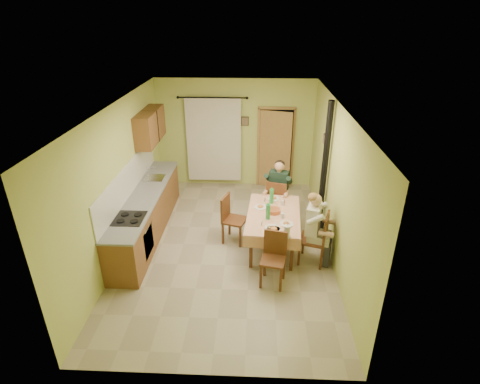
{
  "coord_description": "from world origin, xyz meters",
  "views": [
    {
      "loc": [
        0.53,
        -6.31,
        4.27
      ],
      "look_at": [
        0.25,
        0.1,
        1.15
      ],
      "focal_mm": 28.0,
      "sensor_mm": 36.0,
      "label": 1
    }
  ],
  "objects_px": {
    "man_far": "(278,185)",
    "chair_near": "(273,269)",
    "chair_right": "(313,248)",
    "chair_far": "(277,209)",
    "chair_left": "(234,228)",
    "dining_table": "(273,231)",
    "man_right": "(315,221)",
    "stove_flue": "(322,188)"
  },
  "relations": [
    {
      "from": "chair_near",
      "to": "chair_right",
      "type": "bearing_deg",
      "value": -127.23
    },
    {
      "from": "chair_far",
      "to": "chair_left",
      "type": "bearing_deg",
      "value": -121.44
    },
    {
      "from": "chair_near",
      "to": "stove_flue",
      "type": "relative_size",
      "value": 0.34
    },
    {
      "from": "chair_near",
      "to": "chair_right",
      "type": "xyz_separation_m",
      "value": [
        0.77,
        0.65,
        0.0
      ]
    },
    {
      "from": "chair_far",
      "to": "stove_flue",
      "type": "relative_size",
      "value": 0.36
    },
    {
      "from": "dining_table",
      "to": "chair_far",
      "type": "xyz_separation_m",
      "value": [
        0.13,
        1.07,
        -0.09
      ]
    },
    {
      "from": "chair_far",
      "to": "man_far",
      "type": "height_order",
      "value": "man_far"
    },
    {
      "from": "man_right",
      "to": "chair_right",
      "type": "bearing_deg",
      "value": -90.0
    },
    {
      "from": "man_far",
      "to": "stove_flue",
      "type": "relative_size",
      "value": 0.5
    },
    {
      "from": "chair_far",
      "to": "man_far",
      "type": "bearing_deg",
      "value": 90.0
    },
    {
      "from": "man_far",
      "to": "man_right",
      "type": "bearing_deg",
      "value": -53.64
    },
    {
      "from": "dining_table",
      "to": "chair_near",
      "type": "distance_m",
      "value": 1.1
    },
    {
      "from": "dining_table",
      "to": "stove_flue",
      "type": "distance_m",
      "value": 1.34
    },
    {
      "from": "dining_table",
      "to": "chair_left",
      "type": "bearing_deg",
      "value": 169.11
    },
    {
      "from": "chair_near",
      "to": "stove_flue",
      "type": "distance_m",
      "value": 2.14
    },
    {
      "from": "man_right",
      "to": "stove_flue",
      "type": "height_order",
      "value": "stove_flue"
    },
    {
      "from": "chair_far",
      "to": "chair_near",
      "type": "distance_m",
      "value": 2.16
    },
    {
      "from": "chair_left",
      "to": "man_far",
      "type": "xyz_separation_m",
      "value": [
        0.92,
        0.87,
        0.59
      ]
    },
    {
      "from": "chair_near",
      "to": "chair_left",
      "type": "distance_m",
      "value": 1.5
    },
    {
      "from": "chair_far",
      "to": "chair_left",
      "type": "height_order",
      "value": "chair_far"
    },
    {
      "from": "dining_table",
      "to": "chair_far",
      "type": "bearing_deg",
      "value": 87.07
    },
    {
      "from": "man_right",
      "to": "man_far",
      "type": "bearing_deg",
      "value": 37.97
    },
    {
      "from": "chair_far",
      "to": "dining_table",
      "type": "bearing_deg",
      "value": -81.79
    },
    {
      "from": "dining_table",
      "to": "stove_flue",
      "type": "height_order",
      "value": "stove_flue"
    },
    {
      "from": "chair_right",
      "to": "man_far",
      "type": "relative_size",
      "value": 0.74
    },
    {
      "from": "chair_right",
      "to": "man_right",
      "type": "height_order",
      "value": "man_right"
    },
    {
      "from": "man_far",
      "to": "man_right",
      "type": "distance_m",
      "value": 1.62
    },
    {
      "from": "chair_near",
      "to": "man_right",
      "type": "distance_m",
      "value": 1.16
    },
    {
      "from": "chair_near",
      "to": "man_right",
      "type": "relative_size",
      "value": 0.69
    },
    {
      "from": "man_far",
      "to": "chair_near",
      "type": "bearing_deg",
      "value": -79.19
    },
    {
      "from": "chair_left",
      "to": "chair_near",
      "type": "bearing_deg",
      "value": 46.81
    },
    {
      "from": "man_far",
      "to": "stove_flue",
      "type": "height_order",
      "value": "stove_flue"
    },
    {
      "from": "dining_table",
      "to": "man_far",
      "type": "relative_size",
      "value": 1.25
    },
    {
      "from": "chair_right",
      "to": "man_right",
      "type": "relative_size",
      "value": 0.74
    },
    {
      "from": "chair_left",
      "to": "man_far",
      "type": "relative_size",
      "value": 0.71
    },
    {
      "from": "chair_near",
      "to": "stove_flue",
      "type": "height_order",
      "value": "stove_flue"
    },
    {
      "from": "chair_near",
      "to": "man_right",
      "type": "bearing_deg",
      "value": -126.47
    },
    {
      "from": "dining_table",
      "to": "man_right",
      "type": "height_order",
      "value": "man_right"
    },
    {
      "from": "chair_far",
      "to": "man_right",
      "type": "distance_m",
      "value": 1.72
    },
    {
      "from": "chair_right",
      "to": "chair_near",
      "type": "bearing_deg",
      "value": 147.2
    },
    {
      "from": "chair_right",
      "to": "stove_flue",
      "type": "height_order",
      "value": "stove_flue"
    },
    {
      "from": "chair_left",
      "to": "man_right",
      "type": "relative_size",
      "value": 0.71
    }
  ]
}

